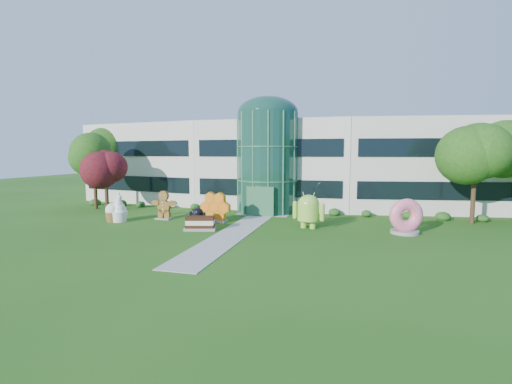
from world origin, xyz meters
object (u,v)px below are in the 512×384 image
(gingerbread, at_px, (164,205))
(donut, at_px, (405,216))
(android_green, at_px, (308,209))
(android_black, at_px, (197,215))

(gingerbread, bearing_deg, donut, 1.43)
(android_green, bearing_deg, donut, 14.05)
(gingerbread, bearing_deg, android_black, -23.65)
(android_green, height_order, gingerbread, android_green)
(android_black, distance_m, donut, 15.92)
(donut, height_order, gingerbread, donut)
(android_green, distance_m, android_black, 8.91)
(donut, relative_size, gingerbread, 0.94)
(android_black, bearing_deg, android_green, 16.52)
(android_black, height_order, gingerbread, gingerbread)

